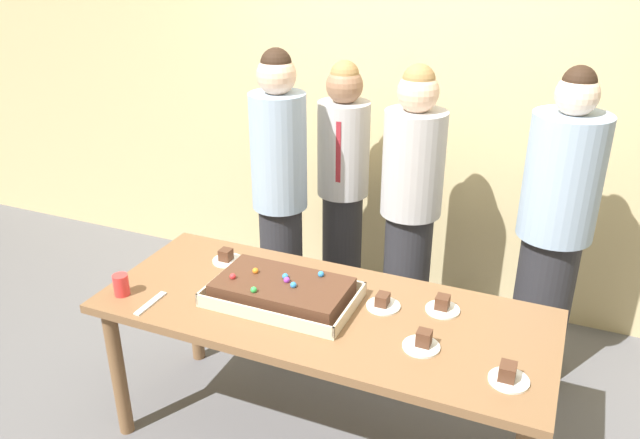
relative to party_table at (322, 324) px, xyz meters
name	(u,v)px	position (x,y,z in m)	size (l,w,h in m)	color
ground_plane	(322,439)	(0.00, 0.00, -0.67)	(12.00, 12.00, 0.00)	#5B5B60
interior_back_panel	(426,70)	(0.00, 1.60, 0.83)	(8.00, 0.12, 3.00)	#CCB784
party_table	(322,324)	(0.00, 0.00, 0.00)	(1.99, 0.81, 0.75)	brown
sheet_cake	(282,291)	(-0.19, -0.01, 0.13)	(0.65, 0.39, 0.12)	beige
plated_slice_near_left	(227,258)	(-0.61, 0.21, 0.11)	(0.15, 0.15, 0.07)	white
plated_slice_near_right	(383,303)	(0.24, 0.11, 0.11)	(0.15, 0.15, 0.06)	white
plated_slice_far_left	(443,306)	(0.49, 0.19, 0.11)	(0.15, 0.15, 0.07)	white
plated_slice_far_right	(508,376)	(0.82, -0.19, 0.11)	(0.15, 0.15, 0.07)	white
plated_slice_center_front	(422,343)	(0.48, -0.11, 0.11)	(0.15, 0.15, 0.07)	white
drink_cup_nearest	(121,285)	(-0.88, -0.25, 0.14)	(0.07, 0.07, 0.10)	red
cake_server_utensil	(150,303)	(-0.71, -0.27, 0.09)	(0.03, 0.20, 0.01)	silver
person_serving_front	(554,231)	(0.88, 0.94, 0.21)	(0.37, 0.37, 1.71)	#28282D
person_green_shirt_behind	(343,187)	(-0.35, 1.15, 0.18)	(0.31, 0.31, 1.61)	#28282D
person_striped_tie_right	(411,207)	(0.12, 0.98, 0.20)	(0.34, 0.34, 1.66)	#28282D
person_far_right_suit	(280,194)	(-0.59, 0.77, 0.24)	(0.31, 0.31, 1.72)	#28282D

